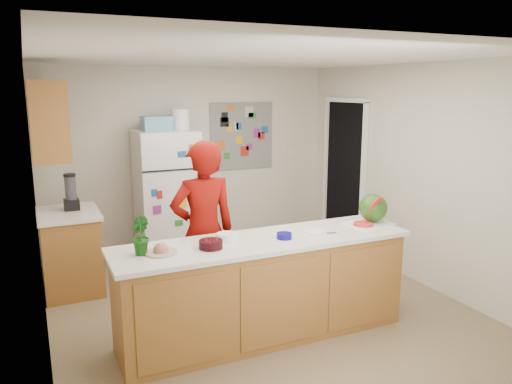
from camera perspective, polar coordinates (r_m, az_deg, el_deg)
name	(u,v)px	position (r m, az deg, el deg)	size (l,w,h in m)	color
floor	(260,310)	(5.25, 0.51, -13.38)	(4.00, 4.50, 0.02)	brown
wall_back	(191,160)	(6.93, -7.43, 3.66)	(4.00, 0.02, 2.50)	beige
wall_left	(36,211)	(4.41, -23.87, -2.00)	(0.02, 4.50, 2.50)	beige
wall_right	(421,175)	(5.97, 18.31, 1.83)	(0.02, 4.50, 2.50)	beige
ceiling	(261,56)	(4.75, 0.57, 15.26)	(4.00, 4.50, 0.02)	white
doorway	(345,175)	(7.11, 10.12, 1.89)	(0.03, 0.85, 2.04)	black
peninsula_base	(264,290)	(4.57, 0.92, -11.16)	(2.60, 0.62, 0.88)	brown
peninsula_top	(264,241)	(4.41, 0.93, -5.65)	(2.68, 0.70, 0.04)	silver
side_counter_base	(71,253)	(5.94, -20.37, -6.54)	(0.60, 0.80, 0.86)	brown
side_counter_top	(68,214)	(5.81, -20.69, -2.32)	(0.64, 0.84, 0.04)	silver
upper_cabinets	(47,120)	(5.61, -22.75, 7.60)	(0.35, 1.00, 0.80)	brown
refrigerator	(167,197)	(6.52, -10.12, -0.52)	(0.75, 0.70, 1.70)	silver
fridge_top_bin	(156,123)	(6.36, -11.31, 7.69)	(0.35, 0.28, 0.18)	#5999B2
photo_collage	(242,136)	(7.13, -1.64, 6.41)	(0.95, 0.01, 0.95)	slate
person	(203,232)	(4.79, -6.03, -4.59)	(0.64, 0.42, 1.75)	#700904
blender_appliance	(71,193)	(5.85, -20.41, -0.11)	(0.12, 0.12, 0.38)	black
cutting_board	(369,223)	(5.01, 12.76, -3.49)	(0.43, 0.32, 0.01)	white
watermelon	(373,208)	(5.03, 13.25, -1.77)	(0.28, 0.28, 0.28)	#226317
watermelon_slice	(363,224)	(4.91, 12.13, -3.59)	(0.18, 0.18, 0.02)	#B9362E
cherry_bowl	(211,244)	(4.17, -5.19, -5.98)	(0.20, 0.20, 0.07)	black
white_bowl	(227,237)	(4.38, -3.33, -5.11)	(0.18, 0.18, 0.06)	silver
cobalt_bowl	(284,236)	(4.42, 3.25, -5.02)	(0.14, 0.14, 0.05)	#0C066A
plate	(161,252)	(4.11, -10.79, -6.80)	(0.26, 0.26, 0.02)	tan
paper_towel	(315,232)	(4.62, 6.79, -4.55)	(0.18, 0.16, 0.02)	white
keys	(332,233)	(4.61, 8.65, -4.70)	(0.08, 0.04, 0.01)	gray
potted_plant	(140,236)	(4.09, -13.14, -4.90)	(0.17, 0.13, 0.30)	#113F15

